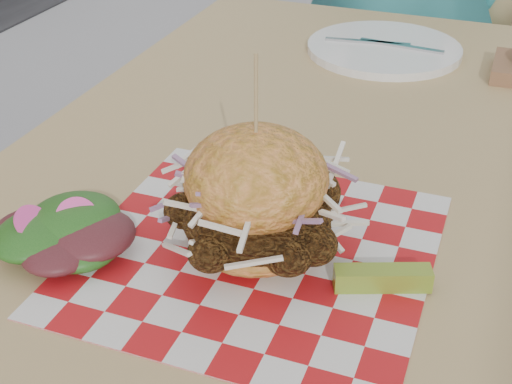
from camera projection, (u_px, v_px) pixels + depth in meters
patio_table at (325, 192)px, 1.01m from camera, size 0.80×1.20×0.75m
patio_chair at (428, 58)px, 1.78m from camera, size 0.50×0.51×0.95m
paper_liner at (256, 252)px, 0.75m from camera, size 0.36×0.36×0.00m
sandwich at (256, 202)px, 0.72m from camera, size 0.19×0.19×0.22m
pickle_spear at (383, 278)px, 0.69m from camera, size 0.10×0.05×0.02m
side_salad at (57, 241)px, 0.75m from camera, size 0.14×0.14×0.05m
place_setting at (384, 49)px, 1.26m from camera, size 0.27×0.27×0.02m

